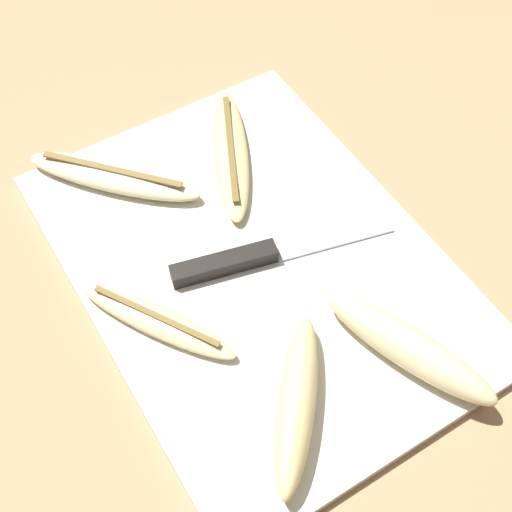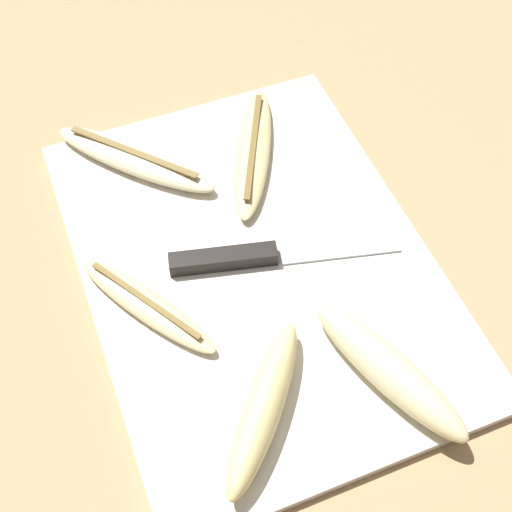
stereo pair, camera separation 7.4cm
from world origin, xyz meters
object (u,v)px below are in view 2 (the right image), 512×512
Objects in this scene: knife at (244,257)px; banana_spotted_left at (253,151)px; banana_cream_curved at (135,159)px; banana_ripe_center at (147,305)px; banana_soft_right at (389,370)px; banana_golden_short at (263,407)px.

knife is 1.21× the size of banana_spotted_left.
banana_cream_curved is 0.20m from banana_ripe_center.
banana_soft_right reaches higher than knife.
banana_spotted_left is at bearing -177.60° from banana_soft_right.
banana_golden_short is at bearing -94.40° from banana_soft_right.
banana_cream_curved is (-0.04, -0.13, 0.00)m from banana_spotted_left.
knife is at bearing 99.82° from banana_ripe_center.
knife is 0.19m from banana_cream_curved.
banana_soft_right is 0.38m from banana_cream_curved.
banana_golden_short is (0.34, 0.02, 0.01)m from banana_cream_curved.
banana_soft_right is 1.12× the size of banana_ripe_center.
knife is 0.11m from banana_ripe_center.
banana_golden_short is 0.16m from banana_ripe_center.
knife is 0.17m from banana_golden_short.
banana_cream_curved is at bearing -157.42° from banana_soft_right.
banana_golden_short is at bearing -19.79° from banana_spotted_left.
banana_golden_short reaches higher than banana_ripe_center.
banana_spotted_left is at bearing 160.21° from banana_golden_short.
banana_cream_curved is at bearing 167.31° from banana_ripe_center.
banana_ripe_center is at bearing -66.56° from knife.
banana_soft_right reaches higher than banana_ripe_center.
banana_spotted_left is at bearing 131.45° from banana_ripe_center.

